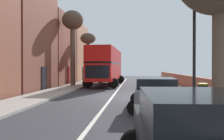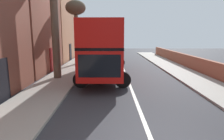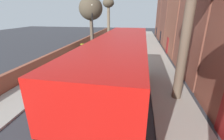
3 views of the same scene
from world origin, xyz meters
name	(u,v)px [view 3 (image 3 of 3)]	position (x,y,z in m)	size (l,w,h in m)	color
ground_plane	(116,58)	(0.00, 0.00, 0.00)	(84.00, 84.00, 0.00)	#333338
road_centre_line	(116,58)	(0.00, 0.00, 0.00)	(0.16, 54.00, 0.01)	silver
sidewalk_left	(158,60)	(-4.90, 0.00, 0.06)	(2.60, 60.00, 0.12)	#9E998E
sidewalk_right	(79,56)	(4.90, 0.00, 0.06)	(2.60, 60.00, 0.12)	#9E998E
terraced_houses_left	(195,16)	(-8.50, -1.07, 4.91)	(4.07, 47.68, 10.69)	brown
boundary_wall_right	(67,51)	(6.45, 0.00, 0.64)	(0.36, 54.00, 1.28)	brown
double_decker_bus	(121,69)	(-1.70, 10.29, 2.36)	(3.74, 11.35, 4.06)	red
parked_car_black_right_0	(113,36)	(2.50, -12.34, 0.93)	(2.62, 4.16, 1.62)	black
parked_car_silver_left_1	(139,32)	(-2.50, -20.75, 0.93)	(2.56, 4.67, 1.63)	#B7BABF
parked_car_grey_right_2	(105,43)	(2.50, -4.86, 0.89)	(2.64, 4.60, 1.53)	slate
street_tree_right_1	(91,9)	(4.92, -6.25, 5.77)	(3.60, 3.60, 7.48)	brown
street_tree_right_3	(108,6)	(4.61, -18.82, 6.71)	(2.55, 2.55, 8.24)	brown
lamppost_right	(92,23)	(4.30, -4.77, 3.81)	(0.32, 0.32, 6.31)	black
litter_bin_right	(82,47)	(5.30, -2.58, 0.63)	(0.55, 0.55, 1.01)	black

